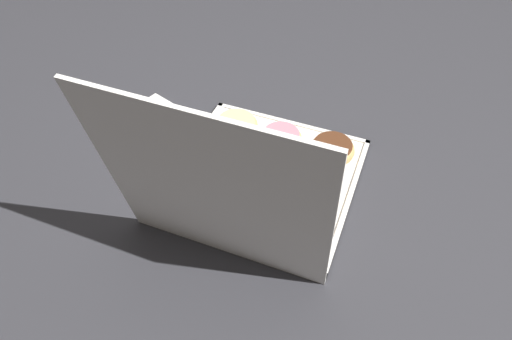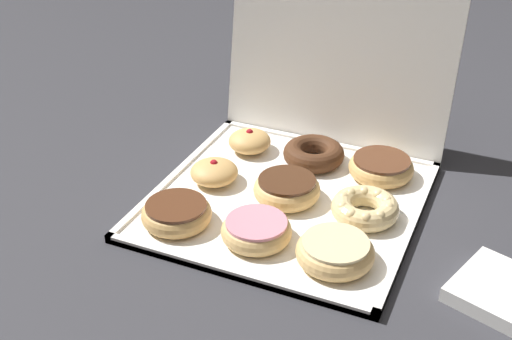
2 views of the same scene
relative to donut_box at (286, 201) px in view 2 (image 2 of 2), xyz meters
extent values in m
plane|color=#333338|center=(0.00, 0.00, -0.01)|extent=(3.00, 3.00, 0.00)
cube|color=white|center=(0.00, 0.00, 0.00)|extent=(0.44, 0.44, 0.01)
cube|color=white|center=(0.00, -0.21, 0.00)|extent=(0.44, 0.01, 0.01)
cube|color=white|center=(0.00, 0.21, 0.00)|extent=(0.44, 0.01, 0.01)
cube|color=white|center=(-0.21, 0.00, 0.00)|extent=(0.01, 0.44, 0.01)
cube|color=white|center=(0.21, 0.00, 0.00)|extent=(0.01, 0.44, 0.01)
cube|color=white|center=(0.00, 0.26, 0.22)|extent=(0.44, 0.09, 0.46)
torus|color=tan|center=(-0.14, -0.14, 0.02)|extent=(0.11, 0.11, 0.03)
cylinder|color=#59331E|center=(-0.14, -0.14, 0.04)|extent=(0.10, 0.10, 0.01)
torus|color=#E5B770|center=(0.00, -0.13, 0.02)|extent=(0.11, 0.11, 0.03)
cylinder|color=pink|center=(0.00, -0.13, 0.04)|extent=(0.10, 0.10, 0.01)
torus|color=#E5B770|center=(0.13, -0.13, 0.02)|extent=(0.12, 0.12, 0.04)
cylinder|color=beige|center=(0.13, -0.13, 0.04)|extent=(0.10, 0.10, 0.01)
ellipsoid|color=tan|center=(-0.14, 0.00, 0.02)|extent=(0.09, 0.09, 0.04)
sphere|color=#B21923|center=(-0.14, 0.00, 0.04)|extent=(0.01, 0.01, 0.01)
torus|color=#E5B770|center=(0.00, 0.00, 0.02)|extent=(0.12, 0.12, 0.04)
cylinder|color=#472816|center=(0.00, 0.00, 0.04)|extent=(0.10, 0.10, 0.01)
torus|color=#EACC8C|center=(0.14, 0.00, 0.02)|extent=(0.11, 0.11, 0.04)
sphere|color=#EACC8C|center=(0.18, 0.00, 0.03)|extent=(0.02, 0.02, 0.02)
sphere|color=#EACC8C|center=(0.17, 0.02, 0.03)|extent=(0.02, 0.02, 0.02)
sphere|color=#EACC8C|center=(0.15, 0.03, 0.03)|extent=(0.02, 0.02, 0.02)
sphere|color=#EACC8C|center=(0.13, 0.03, 0.03)|extent=(0.02, 0.02, 0.02)
sphere|color=#EACC8C|center=(0.11, 0.02, 0.03)|extent=(0.02, 0.02, 0.02)
sphere|color=#EACC8C|center=(0.10, 0.00, 0.03)|extent=(0.02, 0.02, 0.02)
sphere|color=#EACC8C|center=(0.11, -0.03, 0.03)|extent=(0.02, 0.02, 0.02)
sphere|color=#EACC8C|center=(0.13, -0.04, 0.03)|extent=(0.02, 0.02, 0.02)
sphere|color=#EACC8C|center=(0.15, -0.04, 0.03)|extent=(0.02, 0.02, 0.02)
sphere|color=#EACC8C|center=(0.17, -0.03, 0.03)|extent=(0.02, 0.02, 0.02)
ellipsoid|color=tan|center=(-0.13, 0.13, 0.03)|extent=(0.08, 0.08, 0.04)
sphere|color=#B21923|center=(-0.13, 0.13, 0.04)|extent=(0.01, 0.01, 0.01)
torus|color=#472816|center=(0.00, 0.14, 0.02)|extent=(0.11, 0.11, 0.04)
torus|color=tan|center=(0.13, 0.14, 0.02)|extent=(0.12, 0.12, 0.03)
cylinder|color=#59331E|center=(0.13, 0.14, 0.04)|extent=(0.10, 0.10, 0.01)
cube|color=white|center=(0.37, -0.10, 0.01)|extent=(0.16, 0.16, 0.02)
camera|label=1|loc=(-0.26, 0.73, 0.85)|focal=32.36mm
camera|label=2|loc=(0.34, -0.90, 0.64)|focal=46.93mm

